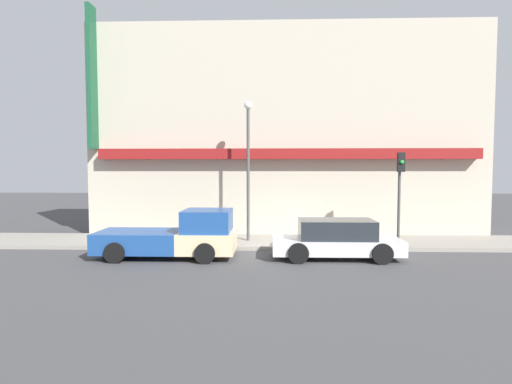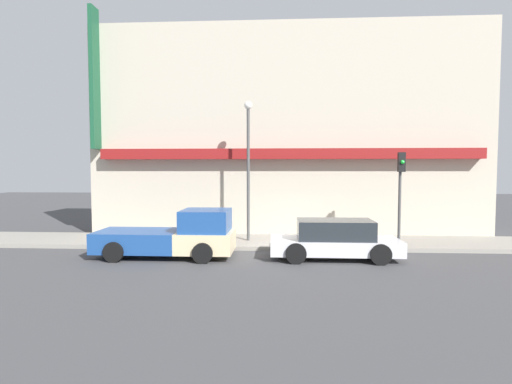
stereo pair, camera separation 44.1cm
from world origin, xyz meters
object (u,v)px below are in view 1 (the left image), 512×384
object	(u,v)px
pickup_truck	(176,236)
parked_car	(336,239)
street_lamp	(248,155)
traffic_light	(400,182)
fire_hydrant	(327,237)

from	to	relation	value
pickup_truck	parked_car	world-z (taller)	pickup_truck
street_lamp	traffic_light	xyz separation A→B (m)	(6.36, -1.16, -1.16)
pickup_truck	traffic_light	size ratio (longest dim) A/B	1.35
pickup_truck	fire_hydrant	distance (m)	6.39
parked_car	traffic_light	size ratio (longest dim) A/B	1.23
traffic_light	parked_car	bearing A→B (deg)	-150.05
parked_car	traffic_light	bearing A→B (deg)	31.72
fire_hydrant	pickup_truck	bearing A→B (deg)	-160.95
pickup_truck	traffic_light	distance (m)	9.34
street_lamp	traffic_light	world-z (taller)	street_lamp
pickup_truck	fire_hydrant	world-z (taller)	pickup_truck
parked_car	street_lamp	distance (m)	5.54
fire_hydrant	street_lamp	xyz separation A→B (m)	(-3.43, 0.74, 3.53)
fire_hydrant	traffic_light	xyz separation A→B (m)	(2.93, -0.42, 2.37)
pickup_truck	fire_hydrant	size ratio (longest dim) A/B	8.85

